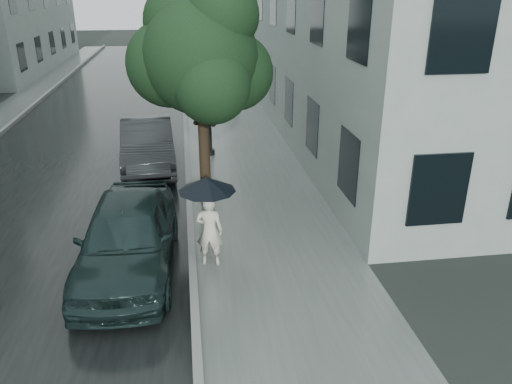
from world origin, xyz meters
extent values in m
plane|color=black|center=(0.00, 0.00, 0.00)|extent=(120.00, 120.00, 0.00)
cube|color=slate|center=(0.25, 12.00, 0.00)|extent=(3.50, 60.00, 0.01)
cube|color=slate|center=(-1.57, 12.00, 0.07)|extent=(0.15, 60.00, 0.15)
cube|color=black|center=(-5.08, 12.00, 0.00)|extent=(6.85, 60.00, 0.00)
cube|color=#95A39E|center=(5.50, 19.50, 4.50)|extent=(7.00, 36.00, 9.00)
cube|color=black|center=(2.02, 19.50, 4.50)|extent=(0.08, 32.40, 7.20)
cube|color=black|center=(-10.32, 30.00, 4.00)|extent=(0.08, 16.20, 6.40)
imported|color=beige|center=(-1.20, 2.00, 0.76)|extent=(0.61, 0.46, 1.51)
cylinder|color=black|center=(-1.21, 2.02, 1.31)|extent=(0.02, 0.02, 0.61)
cone|color=black|center=(-1.21, 2.02, 1.76)|extent=(1.28, 1.28, 0.28)
cylinder|color=black|center=(-1.21, 2.02, 1.92)|extent=(0.02, 0.02, 0.08)
cylinder|color=black|center=(-1.21, 2.02, 0.98)|extent=(0.03, 0.03, 0.06)
cylinder|color=#332619|center=(-1.13, 5.03, 1.36)|extent=(0.27, 0.27, 2.72)
sphere|color=#1B3A1A|center=(-1.13, 5.03, 3.76)|extent=(2.71, 2.71, 2.71)
sphere|color=#1B3A1A|center=(-0.29, 5.34, 3.34)|extent=(1.87, 1.87, 1.87)
sphere|color=#1B3A1A|center=(-1.86, 5.45, 3.56)|extent=(2.09, 2.09, 2.09)
sphere|color=#1B3A1A|center=(-0.92, 4.30, 3.23)|extent=(1.76, 1.76, 1.76)
sphere|color=#1B3A1A|center=(-1.44, 5.65, 4.49)|extent=(1.98, 1.98, 1.98)
sphere|color=#1B3A1A|center=(-0.61, 4.83, 4.70)|extent=(1.68, 1.68, 1.68)
cylinder|color=black|center=(-0.78, 9.08, 2.79)|extent=(0.12, 0.12, 5.59)
cylinder|color=black|center=(-0.78, 9.08, 0.10)|extent=(0.28, 0.28, 0.20)
imported|color=black|center=(-2.80, 2.00, 0.76)|extent=(1.97, 4.50, 1.51)
imported|color=#212426|center=(-2.77, 8.27, 0.73)|extent=(1.84, 4.52, 1.46)
camera|label=1|loc=(-1.55, -6.97, 5.34)|focal=35.00mm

